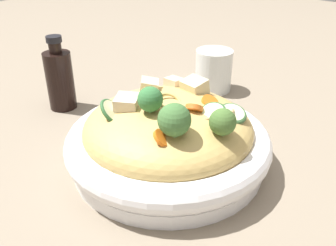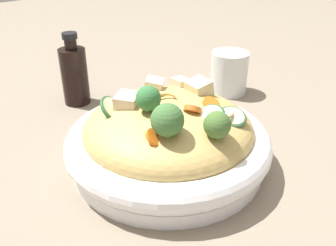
# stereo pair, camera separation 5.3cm
# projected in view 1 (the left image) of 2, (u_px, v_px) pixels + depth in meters

# --- Properties ---
(ground_plane) EXTENTS (3.00, 3.00, 0.00)m
(ground_plane) POSITION_uv_depth(u_px,v_px,m) (168.00, 163.00, 0.57)
(ground_plane) COLOR gray
(serving_bowl) EXTENTS (0.31, 0.31, 0.06)m
(serving_bowl) POSITION_uv_depth(u_px,v_px,m) (168.00, 146.00, 0.55)
(serving_bowl) COLOR white
(serving_bowl) RESTS_ON ground_plane
(noodle_heap) EXTENTS (0.25, 0.25, 0.10)m
(noodle_heap) POSITION_uv_depth(u_px,v_px,m) (168.00, 128.00, 0.54)
(noodle_heap) COLOR tan
(noodle_heap) RESTS_ON serving_bowl
(broccoli_florets) EXTENTS (0.14, 0.10, 0.06)m
(broccoli_florets) POSITION_uv_depth(u_px,v_px,m) (182.00, 116.00, 0.46)
(broccoli_florets) COLOR #9FB977
(broccoli_florets) RESTS_ON serving_bowl
(carrot_coins) EXTENTS (0.04, 0.15, 0.03)m
(carrot_coins) POSITION_uv_depth(u_px,v_px,m) (191.00, 114.00, 0.50)
(carrot_coins) COLOR orange
(carrot_coins) RESTS_ON serving_bowl
(zucchini_slices) EXTENTS (0.18, 0.17, 0.04)m
(zucchini_slices) POSITION_uv_depth(u_px,v_px,m) (187.00, 113.00, 0.51)
(zucchini_slices) COLOR beige
(zucchini_slices) RESTS_ON serving_bowl
(chicken_chunks) EXTENTS (0.10, 0.16, 0.03)m
(chicken_chunks) POSITION_uv_depth(u_px,v_px,m) (163.00, 91.00, 0.56)
(chicken_chunks) COLOR beige
(chicken_chunks) RESTS_ON serving_bowl
(soy_sauce_bottle) EXTENTS (0.05, 0.05, 0.15)m
(soy_sauce_bottle) POSITION_uv_depth(u_px,v_px,m) (58.00, 79.00, 0.71)
(soy_sauce_bottle) COLOR black
(soy_sauce_bottle) RESTS_ON ground_plane
(drinking_glass) EXTENTS (0.08, 0.08, 0.09)m
(drinking_glass) POSITION_uv_depth(u_px,v_px,m) (214.00, 70.00, 0.80)
(drinking_glass) COLOR silver
(drinking_glass) RESTS_ON ground_plane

